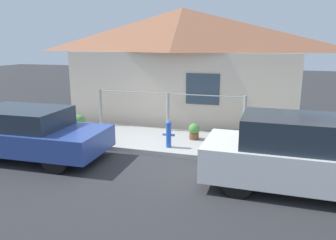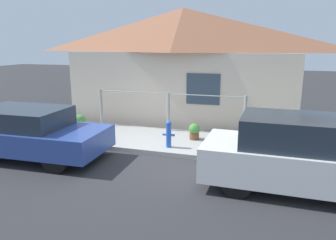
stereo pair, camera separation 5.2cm
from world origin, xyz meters
name	(u,v)px [view 1 (the left image)]	position (x,y,z in m)	size (l,w,h in m)	color
ground_plane	(144,154)	(0.00, 0.00, 0.00)	(60.00, 60.00, 0.00)	#2D2D30
sidewalk	(158,140)	(0.00, 1.15, 0.06)	(24.00, 2.30, 0.11)	#9E9E99
house	(182,35)	(0.00, 3.77, 3.13)	(8.33, 2.23, 4.04)	beige
fence	(168,109)	(0.00, 2.15, 0.79)	(4.90, 0.10, 1.23)	#999993
car_left	(27,133)	(-2.72, -1.09, 0.65)	(4.03, 1.85, 1.27)	#2D4793
car_right	(305,155)	(3.80, -1.09, 0.73)	(3.99, 1.66, 1.49)	white
fire_hydrant	(169,133)	(0.55, 0.44, 0.50)	(0.33, 0.15, 0.73)	blue
potted_plant_near_hydrant	(194,131)	(1.04, 1.38, 0.36)	(0.33, 0.33, 0.47)	brown
potted_plant_by_fence	(80,121)	(-2.81, 1.44, 0.37)	(0.35, 0.35, 0.47)	#9E5638
potted_plant_corner	(296,131)	(3.85, 1.85, 0.45)	(0.43, 0.43, 0.59)	#9E5638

